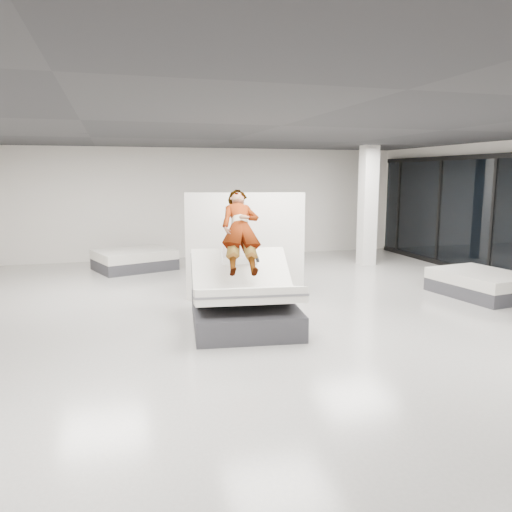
# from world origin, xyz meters

# --- Properties ---
(room) EXTENTS (14.00, 14.04, 3.20)m
(room) POSITION_xyz_m (0.00, 0.00, 1.60)
(room) COLOR #B6B2AC
(room) RESTS_ON ground
(hero_bed) EXTENTS (1.89, 2.36, 1.29)m
(hero_bed) POSITION_xyz_m (-0.63, 0.03, 0.41)
(hero_bed) COLOR #313136
(hero_bed) RESTS_ON floor
(person) EXTENTS (0.85, 1.61, 1.64)m
(person) POSITION_xyz_m (-0.59, 0.34, 1.32)
(person) COLOR slate
(person) RESTS_ON hero_bed
(remote) EXTENTS (0.07, 0.15, 0.08)m
(remote) POSITION_xyz_m (-0.41, -0.04, 1.09)
(remote) COLOR black
(remote) RESTS_ON person
(divider_panel) EXTENTS (2.28, 0.60, 2.10)m
(divider_panel) POSITION_xyz_m (-0.17, 1.66, 1.05)
(divider_panel) COLOR white
(divider_panel) RESTS_ON floor
(flat_bed_right_far) EXTENTS (1.59, 1.97, 0.49)m
(flat_bed_right_far) POSITION_xyz_m (4.51, 0.61, 0.25)
(flat_bed_right_far) COLOR #313136
(flat_bed_right_far) RESTS_ON floor
(flat_bed_left_far) EXTENTS (2.23, 1.94, 0.51)m
(flat_bed_left_far) POSITION_xyz_m (-2.14, 5.47, 0.26)
(flat_bed_left_far) COLOR #313136
(flat_bed_left_far) RESTS_ON floor
(column) EXTENTS (0.40, 0.40, 3.20)m
(column) POSITION_xyz_m (4.00, 4.50, 1.60)
(column) COLOR white
(column) RESTS_ON floor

